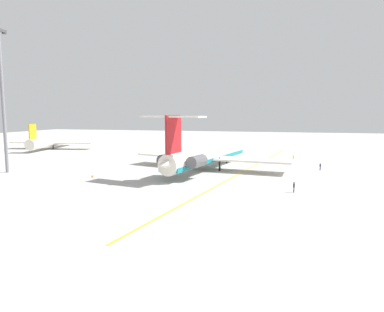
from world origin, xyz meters
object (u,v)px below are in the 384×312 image
object	(u,v)px
ground_crew_near_tail	(203,152)
safety_cone_nose	(92,176)
ground_crew_portside	(293,158)
main_jetliner	(207,155)
ground_crew_near_nose	(294,186)
light_mast	(3,96)
airliner_mid_left	(54,141)
ground_crew_starboard	(320,166)

from	to	relation	value
ground_crew_near_tail	safety_cone_nose	world-z (taller)	ground_crew_near_tail
ground_crew_portside	safety_cone_nose	xyz separation A→B (m)	(-32.60, 39.55, -0.87)
main_jetliner	ground_crew_near_tail	size ratio (longest dim) A/B	24.63
ground_crew_near_nose	light_mast	world-z (taller)	light_mast
ground_crew_near_tail	ground_crew_portside	size ratio (longest dim) A/B	0.95
airliner_mid_left	ground_crew_starboard	world-z (taller)	airliner_mid_left
ground_crew_near_tail	ground_crew_starboard	xyz separation A→B (m)	(-19.14, -31.62, -0.01)
ground_crew_near_nose	ground_crew_portside	world-z (taller)	ground_crew_portside
ground_crew_near_tail	ground_crew_starboard	bearing A→B (deg)	96.69
ground_crew_near_nose	ground_crew_portside	distance (m)	36.22
ground_crew_near_nose	ground_crew_starboard	distance (m)	25.15
light_mast	ground_crew_starboard	bearing A→B (deg)	-72.89
ground_crew_portside	light_mast	xyz separation A→B (m)	(-32.18, 60.45, 15.22)
main_jetliner	ground_crew_near_nose	xyz separation A→B (m)	(-18.50, -18.53, -2.28)
ground_crew_near_tail	ground_crew_starboard	distance (m)	36.96
airliner_mid_left	safety_cone_nose	world-z (taller)	airliner_mid_left
main_jetliner	ground_crew_starboard	distance (m)	25.64
airliner_mid_left	ground_crew_starboard	bearing A→B (deg)	-115.38
safety_cone_nose	light_mast	bearing A→B (deg)	88.86
ground_crew_near_nose	ground_crew_near_tail	xyz separation A→B (m)	(43.48, 25.29, -0.02)
airliner_mid_left	light_mast	xyz separation A→B (m)	(-46.94, -23.14, 13.62)
main_jetliner	ground_crew_near_tail	bearing A→B (deg)	26.98
airliner_mid_left	safety_cone_nose	distance (m)	64.71
main_jetliner	safety_cone_nose	world-z (taller)	main_jetliner
main_jetliner	ground_crew_near_nose	bearing A→B (deg)	-123.11
main_jetliner	light_mast	distance (m)	45.49
airliner_mid_left	ground_crew_near_tail	distance (m)	58.02
ground_crew_starboard	light_mast	world-z (taller)	light_mast
airliner_mid_left	ground_crew_near_tail	size ratio (longest dim) A/B	18.22
airliner_mid_left	light_mast	distance (m)	54.07
airliner_mid_left	ground_crew_portside	bearing A→B (deg)	-108.76
main_jetliner	ground_crew_portside	xyz separation A→B (m)	(17.71, -19.32, -2.23)
ground_crew_near_nose	ground_crew_near_tail	size ratio (longest dim) A/B	1.01
airliner_mid_left	main_jetliner	bearing A→B (deg)	-125.55
main_jetliner	ground_crew_portside	world-z (taller)	main_jetliner
ground_crew_near_tail	main_jetliner	bearing A→B (deg)	53.02
ground_crew_portside	ground_crew_starboard	distance (m)	13.10
ground_crew_portside	main_jetliner	bearing A→B (deg)	17.06
main_jetliner	airliner_mid_left	distance (m)	72.01
airliner_mid_left	safety_cone_nose	bearing A→B (deg)	-145.83
ground_crew_starboard	airliner_mid_left	bearing A→B (deg)	126.02
light_mast	ground_crew_near_nose	bearing A→B (deg)	-93.87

